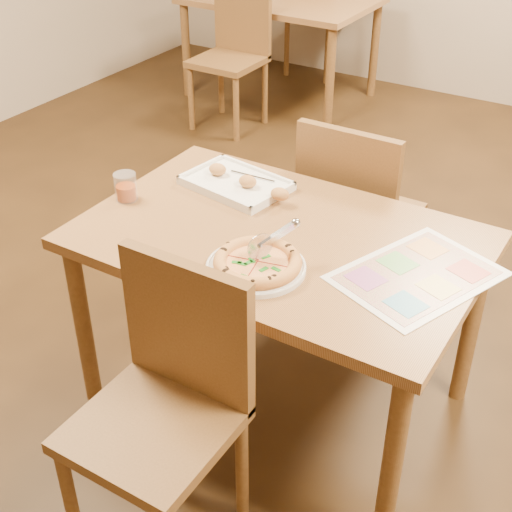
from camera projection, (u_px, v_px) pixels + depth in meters
The scene contains 13 objects.
room at pixel (283, 43), 1.99m from camera, with size 7.00×7.00×7.00m.
dining_table at pixel (279, 257), 2.38m from camera, with size 1.30×0.85×0.72m.
chair_near at pixel (171, 378), 1.99m from camera, with size 0.42×0.42×0.47m.
chair_far at pixel (354, 201), 2.85m from camera, with size 0.42×0.42×0.47m.
bg_table at pixel (281, 9), 5.08m from camera, with size 1.30×0.85×0.72m.
bg_chair_near at pixel (235, 40), 4.69m from camera, with size 0.42×0.42×0.47m.
bg_chair_far at pixel (313, 4), 5.47m from camera, with size 0.42×0.42×0.47m.
plate at pixel (256, 268), 2.16m from camera, with size 0.30×0.30×0.02m, color silver.
pizza at pixel (258, 262), 2.15m from camera, with size 0.27×0.27×0.04m.
pizza_cutter at pixel (272, 239), 2.14m from camera, with size 0.09×0.15×0.10m.
appetizer_tray at pixel (238, 184), 2.60m from camera, with size 0.44×0.31×0.06m.
glass_tumbler at pixel (126, 188), 2.52m from camera, with size 0.08×0.08×0.10m.
menu at pixel (417, 275), 2.14m from camera, with size 0.34×0.48×0.01m, color silver.
Camera 1 is at (0.98, -1.74, 1.94)m, focal length 50.00 mm.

